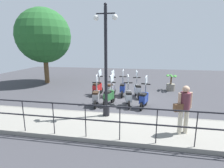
{
  "coord_description": "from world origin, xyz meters",
  "views": [
    {
      "loc": [
        -8.99,
        -1.17,
        2.94
      ],
      "look_at": [
        0.2,
        0.5,
        0.9
      ],
      "focal_mm": 28.0,
      "sensor_mm": 36.0,
      "label": 1
    }
  ],
  "objects_px": {
    "lamp_post_near": "(106,69)",
    "scooter_near_1": "(128,97)",
    "scooter_far_3": "(98,87)",
    "potted_palm": "(171,84)",
    "scooter_near_0": "(144,98)",
    "scooter_far_2": "(110,88)",
    "scooter_near_2": "(109,96)",
    "tree_large": "(44,36)",
    "scooter_far_0": "(137,89)",
    "scooter_near_3": "(96,96)",
    "scooter_far_1": "(123,88)",
    "pedestrian_with_bag": "(184,106)"
  },
  "relations": [
    {
      "from": "lamp_post_near",
      "to": "scooter_near_1",
      "type": "relative_size",
      "value": 2.8
    },
    {
      "from": "scooter_far_3",
      "to": "potted_palm",
      "type": "bearing_deg",
      "value": -51.41
    },
    {
      "from": "scooter_near_0",
      "to": "scooter_far_2",
      "type": "bearing_deg",
      "value": 64.68
    },
    {
      "from": "scooter_near_1",
      "to": "scooter_far_2",
      "type": "distance_m",
      "value": 1.93
    },
    {
      "from": "scooter_far_2",
      "to": "scooter_near_2",
      "type": "bearing_deg",
      "value": -155.39
    },
    {
      "from": "tree_large",
      "to": "scooter_far_3",
      "type": "distance_m",
      "value": 6.56
    },
    {
      "from": "scooter_near_2",
      "to": "lamp_post_near",
      "type": "bearing_deg",
      "value": -156.46
    },
    {
      "from": "tree_large",
      "to": "scooter_near_2",
      "type": "bearing_deg",
      "value": -126.54
    },
    {
      "from": "lamp_post_near",
      "to": "scooter_near_1",
      "type": "bearing_deg",
      "value": -23.58
    },
    {
      "from": "lamp_post_near",
      "to": "scooter_far_0",
      "type": "distance_m",
      "value": 3.83
    },
    {
      "from": "tree_large",
      "to": "scooter_near_1",
      "type": "relative_size",
      "value": 3.76
    },
    {
      "from": "scooter_near_3",
      "to": "scooter_far_1",
      "type": "xyz_separation_m",
      "value": [
        1.99,
        -1.08,
        0.0
      ]
    },
    {
      "from": "scooter_near_1",
      "to": "scooter_far_3",
      "type": "height_order",
      "value": "same"
    },
    {
      "from": "scooter_near_1",
      "to": "scooter_far_3",
      "type": "relative_size",
      "value": 1.0
    },
    {
      "from": "scooter_near_2",
      "to": "scooter_far_2",
      "type": "bearing_deg",
      "value": 24.4
    },
    {
      "from": "scooter_near_1",
      "to": "lamp_post_near",
      "type": "bearing_deg",
      "value": 146.36
    },
    {
      "from": "potted_palm",
      "to": "scooter_far_2",
      "type": "relative_size",
      "value": 0.69
    },
    {
      "from": "scooter_near_2",
      "to": "scooter_far_2",
      "type": "height_order",
      "value": "same"
    },
    {
      "from": "scooter_far_0",
      "to": "scooter_near_2",
      "type": "bearing_deg",
      "value": 124.96
    },
    {
      "from": "scooter_near_3",
      "to": "scooter_far_1",
      "type": "distance_m",
      "value": 2.27
    },
    {
      "from": "pedestrian_with_bag",
      "to": "scooter_far_2",
      "type": "bearing_deg",
      "value": 13.11
    },
    {
      "from": "pedestrian_with_bag",
      "to": "scooter_far_3",
      "type": "distance_m",
      "value": 5.97
    },
    {
      "from": "scooter_near_3",
      "to": "scooter_far_1",
      "type": "bearing_deg",
      "value": -35.6
    },
    {
      "from": "pedestrian_with_bag",
      "to": "lamp_post_near",
      "type": "bearing_deg",
      "value": 45.83
    },
    {
      "from": "tree_large",
      "to": "scooter_far_2",
      "type": "relative_size",
      "value": 3.76
    },
    {
      "from": "pedestrian_with_bag",
      "to": "scooter_near_1",
      "type": "height_order",
      "value": "pedestrian_with_bag"
    },
    {
      "from": "scooter_far_3",
      "to": "pedestrian_with_bag",
      "type": "bearing_deg",
      "value": -122.63
    },
    {
      "from": "potted_palm",
      "to": "scooter_far_2",
      "type": "bearing_deg",
      "value": 119.57
    },
    {
      "from": "scooter_near_0",
      "to": "scooter_far_1",
      "type": "distance_m",
      "value": 2.26
    },
    {
      "from": "lamp_post_near",
      "to": "scooter_near_0",
      "type": "bearing_deg",
      "value": -43.38
    },
    {
      "from": "scooter_far_0",
      "to": "scooter_far_2",
      "type": "distance_m",
      "value": 1.58
    },
    {
      "from": "scooter_far_0",
      "to": "scooter_near_1",
      "type": "bearing_deg",
      "value": 152.09
    },
    {
      "from": "scooter_far_1",
      "to": "scooter_near_3",
      "type": "bearing_deg",
      "value": 148.61
    },
    {
      "from": "scooter_near_1",
      "to": "scooter_far_3",
      "type": "bearing_deg",
      "value": 40.63
    },
    {
      "from": "scooter_near_0",
      "to": "scooter_far_3",
      "type": "bearing_deg",
      "value": 72.18
    },
    {
      "from": "potted_palm",
      "to": "scooter_near_2",
      "type": "relative_size",
      "value": 0.69
    },
    {
      "from": "lamp_post_near",
      "to": "scooter_near_3",
      "type": "xyz_separation_m",
      "value": [
        1.48,
        0.83,
        -1.58
      ]
    },
    {
      "from": "tree_large",
      "to": "scooter_near_3",
      "type": "height_order",
      "value": "tree_large"
    },
    {
      "from": "scooter_near_1",
      "to": "scooter_near_3",
      "type": "bearing_deg",
      "value": 88.48
    },
    {
      "from": "pedestrian_with_bag",
      "to": "scooter_far_0",
      "type": "distance_m",
      "value": 4.65
    },
    {
      "from": "scooter_near_1",
      "to": "scooter_far_0",
      "type": "relative_size",
      "value": 1.0
    },
    {
      "from": "scooter_far_0",
      "to": "pedestrian_with_bag",
      "type": "bearing_deg",
      "value": -173.83
    },
    {
      "from": "lamp_post_near",
      "to": "scooter_far_3",
      "type": "distance_m",
      "value": 3.93
    },
    {
      "from": "potted_palm",
      "to": "scooter_far_0",
      "type": "distance_m",
      "value": 2.97
    },
    {
      "from": "scooter_near_1",
      "to": "scooter_near_2",
      "type": "xyz_separation_m",
      "value": [
        0.01,
        0.97,
        0.0
      ]
    },
    {
      "from": "potted_palm",
      "to": "scooter_far_1",
      "type": "height_order",
      "value": "scooter_far_1"
    },
    {
      "from": "pedestrian_with_bag",
      "to": "scooter_far_3",
      "type": "xyz_separation_m",
      "value": [
        4.39,
        4.0,
        -0.6
      ]
    },
    {
      "from": "scooter_far_0",
      "to": "scooter_far_2",
      "type": "relative_size",
      "value": 1.0
    },
    {
      "from": "scooter_near_2",
      "to": "scooter_far_3",
      "type": "bearing_deg",
      "value": 48.57
    },
    {
      "from": "pedestrian_with_bag",
      "to": "scooter_far_3",
      "type": "relative_size",
      "value": 1.03
    }
  ]
}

